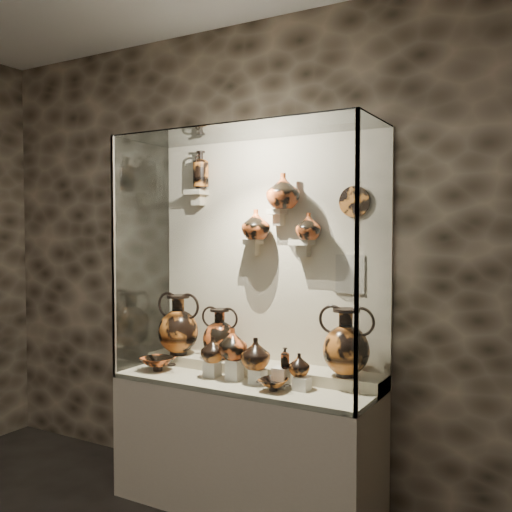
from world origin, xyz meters
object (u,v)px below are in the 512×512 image
(jug_a, at_px, (213,349))
(lekythos_tall, at_px, (201,168))
(kylix_left, at_px, (158,362))
(ovoid_vase_a, at_px, (256,224))
(jug_c, at_px, (256,353))
(ovoid_vase_b, at_px, (283,191))
(amphora_right, at_px, (346,342))
(amphora_left, at_px, (179,324))
(jug_e, at_px, (299,365))
(jug_b, at_px, (233,344))
(lekythos_small, at_px, (285,357))
(kylix_right, at_px, (274,384))
(ovoid_vase_c, at_px, (309,226))
(amphora_mid, at_px, (220,334))

(jug_a, height_order, lekythos_tall, lekythos_tall)
(kylix_left, bearing_deg, ovoid_vase_a, 17.86)
(jug_c, xyz_separation_m, ovoid_vase_b, (0.07, 0.23, 1.01))
(jug_c, bearing_deg, jug_a, -179.78)
(jug_a, xyz_separation_m, ovoid_vase_a, (0.17, 0.26, 0.81))
(kylix_left, distance_m, ovoid_vase_a, 1.14)
(amphora_right, bearing_deg, amphora_left, -172.56)
(jug_c, bearing_deg, ovoid_vase_a, 116.60)
(jug_e, xyz_separation_m, ovoid_vase_a, (-0.43, 0.23, 0.84))
(jug_b, bearing_deg, ovoid_vase_b, 66.61)
(jug_b, xyz_separation_m, lekythos_tall, (-0.43, 0.27, 1.16))
(jug_a, relative_size, ovoid_vase_b, 0.72)
(ovoid_vase_a, bearing_deg, jug_b, -93.30)
(amphora_left, distance_m, lekythos_small, 0.96)
(kylix_right, distance_m, ovoid_vase_a, 1.05)
(ovoid_vase_b, bearing_deg, amphora_right, -21.87)
(kylix_right, bearing_deg, ovoid_vase_b, 93.36)
(jug_a, distance_m, jug_c, 0.31)
(amphora_left, bearing_deg, ovoid_vase_b, -10.97)
(amphora_left, relative_size, ovoid_vase_b, 1.88)
(jug_e, distance_m, lekythos_small, 0.10)
(jug_b, height_order, ovoid_vase_c, ovoid_vase_c)
(ovoid_vase_b, bearing_deg, jug_b, -151.47)
(amphora_mid, height_order, ovoid_vase_a, ovoid_vase_a)
(kylix_right, bearing_deg, ovoid_vase_c, 65.68)
(jug_c, xyz_separation_m, ovoid_vase_a, (-0.14, 0.24, 0.80))
(amphora_mid, relative_size, ovoid_vase_c, 2.03)
(ovoid_vase_b, bearing_deg, jug_e, -59.19)
(kylix_left, distance_m, lekythos_tall, 1.38)
(lekythos_tall, xyz_separation_m, ovoid_vase_a, (0.46, -0.03, -0.40))
(amphora_mid, bearing_deg, kylix_right, -5.12)
(jug_b, relative_size, jug_e, 1.46)
(lekythos_small, bearing_deg, amphora_right, 21.96)
(kylix_left, bearing_deg, kylix_right, -11.42)
(jug_a, distance_m, lekythos_tall, 1.28)
(kylix_left, height_order, ovoid_vase_a, ovoid_vase_a)
(lekythos_small, distance_m, ovoid_vase_b, 1.05)
(jug_b, height_order, ovoid_vase_a, ovoid_vase_a)
(jug_e, distance_m, ovoid_vase_a, 0.97)
(lekythos_small, xyz_separation_m, lekythos_tall, (-0.81, 0.29, 1.20))
(amphora_mid, relative_size, jug_a, 2.10)
(amphora_mid, height_order, ovoid_vase_b, ovoid_vase_b)
(jug_b, distance_m, jug_c, 0.17)
(jug_a, height_order, lekythos_small, jug_a)
(ovoid_vase_a, distance_m, ovoid_vase_b, 0.30)
(jug_a, xyz_separation_m, kylix_left, (-0.42, -0.04, -0.13))
(kylix_right, xyz_separation_m, ovoid_vase_c, (0.06, 0.35, 0.93))
(jug_b, distance_m, ovoid_vase_a, 0.80)
(amphora_left, distance_m, jug_e, 1.04)
(amphora_left, relative_size, jug_c, 2.21)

